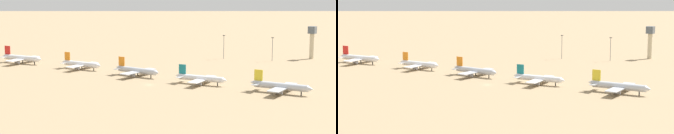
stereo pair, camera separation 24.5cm
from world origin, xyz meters
The scene contains 9 objects.
ground centered at (0.00, 0.00, 0.00)m, with size 4000.00×4000.00×0.00m, color #9E8460.
parked_jet_red_0 centered at (-121.08, 17.65, 3.81)m, with size 35.19×29.76×11.62m.
parked_jet_orange_1 centered at (-69.09, 20.83, 3.48)m, with size 32.08×26.94×10.61m.
parked_jet_orange_2 centered at (-22.75, 19.14, 3.63)m, with size 33.51×28.15×11.08m.
parked_jet_teal_3 centered at (23.15, 17.33, 3.48)m, with size 32.13×27.14×10.61m.
parked_jet_yellow_4 centered at (70.62, 18.56, 3.76)m, with size 34.67×29.11×11.46m.
control_tower centered at (39.05, 151.06, 14.36)m, with size 5.20×5.20×23.79m.
light_pole_mid centered at (19.51, 124.94, 9.69)m, with size 1.80×0.50×16.92m.
light_pole_east centered at (-14.75, 115.65, 9.93)m, with size 1.80×0.50×17.40m.
Camera 2 is at (189.87, -267.52, 61.39)m, focal length 63.68 mm.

